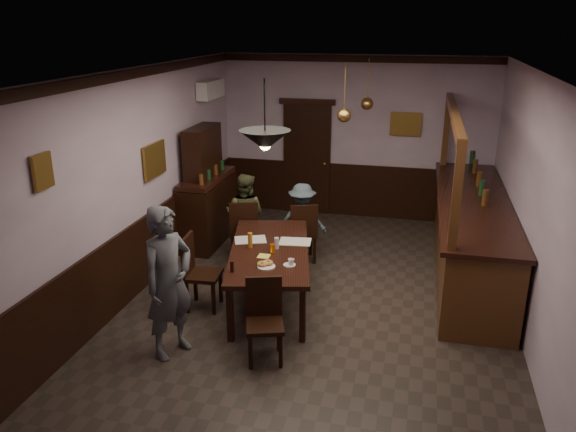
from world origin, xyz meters
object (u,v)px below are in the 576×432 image
(chair_side, at_px, (197,269))
(sideboard, at_px, (207,197))
(pendant_brass_far, at_px, (367,104))
(person_standing, at_px, (169,282))
(dining_table, at_px, (270,253))
(coffee_cup, at_px, (291,262))
(pendant_iron, at_px, (265,140))
(bar_counter, at_px, (470,234))
(pendant_brass_mid, at_px, (344,115))
(chair_far_right, at_px, (303,230))
(person_seated_right, at_px, (302,220))
(soda_can, at_px, (272,249))
(chair_near, at_px, (264,316))
(chair_far_left, at_px, (244,229))
(person_seated_left, at_px, (245,215))

(chair_side, xyz_separation_m, sideboard, (-0.71, 2.23, 0.24))
(pendant_brass_far, bearing_deg, person_standing, -112.52)
(dining_table, bearing_deg, coffee_cup, -48.91)
(chair_side, bearing_deg, pendant_iron, -115.08)
(pendant_iron, bearing_deg, dining_table, 102.89)
(bar_counter, relative_size, pendant_brass_mid, 5.28)
(chair_far_right, xyz_separation_m, coffee_cup, (0.23, -1.79, 0.27))
(sideboard, relative_size, pendant_iron, 2.56)
(dining_table, height_order, pendant_iron, pendant_iron)
(person_seated_right, distance_m, soda_can, 1.75)
(chair_side, bearing_deg, pendant_brass_mid, -46.97)
(pendant_iron, relative_size, pendant_brass_far, 0.94)
(person_standing, height_order, pendant_iron, pendant_iron)
(chair_far_right, bearing_deg, pendant_brass_mid, 161.61)
(dining_table, height_order, chair_near, chair_near)
(chair_near, distance_m, sideboard, 3.65)
(chair_far_left, xyz_separation_m, coffee_cup, (1.11, -1.59, 0.25))
(sideboard, bearing_deg, coffee_cup, -49.30)
(coffee_cup, relative_size, soda_can, 0.67)
(pendant_brass_far, bearing_deg, soda_can, -107.55)
(chair_far_left, height_order, chair_near, chair_far_left)
(person_seated_right, distance_m, pendant_brass_mid, 1.84)
(soda_can, relative_size, bar_counter, 0.03)
(pendant_brass_mid, bearing_deg, person_standing, -117.69)
(chair_near, distance_m, person_standing, 1.11)
(chair_side, height_order, person_standing, person_standing)
(pendant_iron, bearing_deg, soda_can, 99.16)
(person_seated_right, xyz_separation_m, pendant_brass_far, (0.84, 0.99, 1.71))
(person_seated_left, distance_m, pendant_brass_far, 2.65)
(sideboard, xyz_separation_m, pendant_brass_mid, (2.31, -0.47, 1.51))
(person_standing, relative_size, person_seated_right, 1.47)
(chair_near, relative_size, person_standing, 0.53)
(chair_near, bearing_deg, pendant_iron, 84.27)
(coffee_cup, xyz_separation_m, pendant_iron, (-0.21, -0.33, 1.55))
(pendant_brass_far, bearing_deg, person_seated_right, -130.50)
(chair_far_left, height_order, pendant_iron, pendant_iron)
(chair_side, height_order, coffee_cup, chair_side)
(dining_table, distance_m, person_standing, 1.64)
(chair_far_left, xyz_separation_m, soda_can, (0.79, -1.26, 0.26))
(chair_near, height_order, coffee_cup, chair_near)
(bar_counter, bearing_deg, person_standing, -138.25)
(dining_table, height_order, chair_side, chair_side)
(chair_far_right, relative_size, bar_counter, 0.23)
(chair_far_right, height_order, soda_can, chair_far_right)
(person_seated_left, relative_size, soda_can, 11.19)
(person_standing, relative_size, pendant_brass_mid, 2.15)
(soda_can, distance_m, pendant_iron, 1.67)
(chair_side, relative_size, bar_counter, 0.23)
(person_standing, bearing_deg, sideboard, 39.32)
(chair_side, relative_size, person_standing, 0.57)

